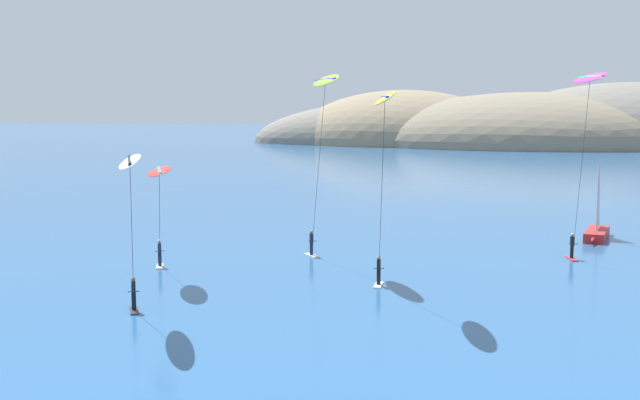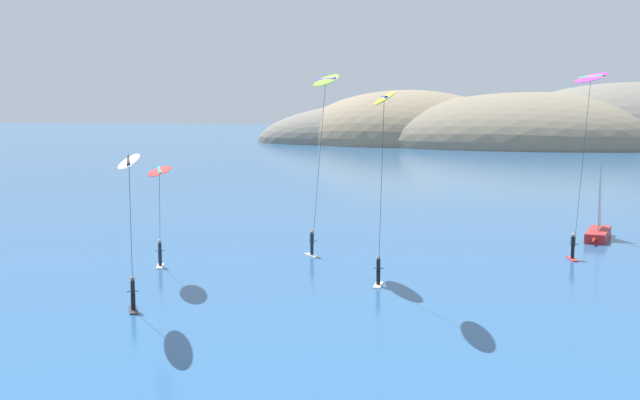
{
  "view_description": "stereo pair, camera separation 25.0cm",
  "coord_description": "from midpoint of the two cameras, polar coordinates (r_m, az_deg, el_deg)",
  "views": [
    {
      "loc": [
        -3.82,
        -21.45,
        10.21
      ],
      "look_at": [
        -11.69,
        24.19,
        4.38
      ],
      "focal_mm": 45.0,
      "sensor_mm": 36.0,
      "label": 1
    },
    {
      "loc": [
        -3.57,
        -21.4,
        10.21
      ],
      "look_at": [
        -11.69,
        24.19,
        4.38
      ],
      "focal_mm": 45.0,
      "sensor_mm": 36.0,
      "label": 2
    }
  ],
  "objects": [
    {
      "name": "kitesurfer_red",
      "position": [
        45.96,
        -11.19,
        1.4
      ],
      "size": [
        3.41,
        6.64,
        6.54
      ],
      "color": "silver",
      "rests_on": "ground"
    },
    {
      "name": "kitesurfer_lime",
      "position": [
        48.11,
        0.46,
        7.31
      ],
      "size": [
        3.67,
        6.98,
        11.74
      ],
      "color": "silver",
      "rests_on": "ground"
    },
    {
      "name": "kitesurfer_magenta",
      "position": [
        51.12,
        18.73,
        7.2
      ],
      "size": [
        2.15,
        5.51,
        11.87
      ],
      "color": "red",
      "rests_on": "ground"
    },
    {
      "name": "headland_island",
      "position": [
        188.48,
        14.05,
        3.86
      ],
      "size": [
        120.23,
        51.9,
        28.04
      ],
      "color": "slate",
      "rests_on": "ground"
    },
    {
      "name": "sailboat_near",
      "position": [
        62.0,
        19.26,
        -2.11
      ],
      "size": [
        2.58,
        5.95,
        5.7
      ],
      "color": "#B22323",
      "rests_on": "ground"
    },
    {
      "name": "kitesurfer_white",
      "position": [
        37.13,
        -13.22,
        1.75
      ],
      "size": [
        3.19,
        5.51,
        7.81
      ],
      "color": "#2D2D33",
      "rests_on": "ground"
    },
    {
      "name": "kitesurfer_yellow",
      "position": [
        39.61,
        4.72,
        5.8
      ],
      "size": [
        1.81,
        7.3,
        10.66
      ],
      "color": "silver",
      "rests_on": "ground"
    }
  ]
}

